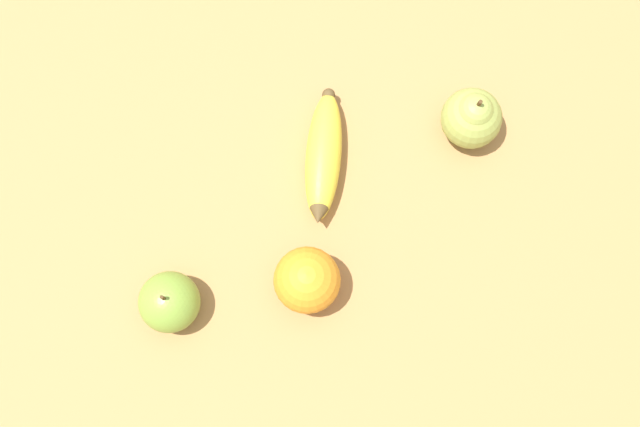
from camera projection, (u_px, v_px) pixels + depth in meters
name	position (u px, v px, depth m)	size (l,w,h in m)	color
ground_plane	(293.00, 158.00, 0.98)	(3.00, 3.00, 0.00)	#A87A47
banana	(323.00, 157.00, 0.96)	(0.07, 0.19, 0.04)	yellow
orange	(307.00, 280.00, 0.90)	(0.08, 0.08, 0.08)	orange
pear	(472.00, 117.00, 0.95)	(0.08, 0.08, 0.10)	#99A84C
apple	(169.00, 302.00, 0.91)	(0.08, 0.08, 0.08)	olive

